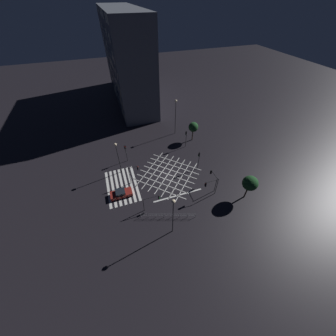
{
  "coord_description": "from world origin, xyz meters",
  "views": [
    {
      "loc": [
        26.22,
        -8.97,
        28.6
      ],
      "look_at": [
        0.0,
        0.0,
        1.86
      ],
      "focal_mm": 20.0,
      "sensor_mm": 36.0,
      "label": 1
    }
  ],
  "objects_px": {
    "traffic_light_nw_cross": "(186,136)",
    "traffic_light_se_cross": "(153,200)",
    "waiting_car": "(121,193)",
    "street_tree_near": "(250,183)",
    "traffic_light_sw_main": "(126,150)",
    "street_tree_far": "(193,127)",
    "traffic_light_ne_cross": "(211,185)",
    "traffic_light_ne_main": "(213,177)",
    "street_lamp_west": "(117,151)",
    "traffic_light_median_north": "(199,157)",
    "street_lamp_far": "(173,209)",
    "street_lamp_east": "(176,109)",
    "traffic_light_median_south": "(134,171)"
  },
  "relations": [
    {
      "from": "street_lamp_west",
      "to": "street_lamp_east",
      "type": "bearing_deg",
      "value": 122.47
    },
    {
      "from": "traffic_light_se_cross",
      "to": "street_tree_near",
      "type": "height_order",
      "value": "street_tree_near"
    },
    {
      "from": "traffic_light_median_south",
      "to": "traffic_light_ne_cross",
      "type": "xyz_separation_m",
      "value": [
        7.91,
        12.38,
        -0.04
      ]
    },
    {
      "from": "traffic_light_median_north",
      "to": "street_tree_far",
      "type": "height_order",
      "value": "street_tree_far"
    },
    {
      "from": "street_lamp_far",
      "to": "waiting_car",
      "type": "xyz_separation_m",
      "value": [
        -10.02,
        -6.71,
        -5.64
      ]
    },
    {
      "from": "traffic_light_se_cross",
      "to": "street_lamp_far",
      "type": "distance_m",
      "value": 6.78
    },
    {
      "from": "street_lamp_east",
      "to": "waiting_car",
      "type": "height_order",
      "value": "street_lamp_east"
    },
    {
      "from": "traffic_light_ne_cross",
      "to": "traffic_light_ne_main",
      "type": "bearing_deg",
      "value": -129.6
    },
    {
      "from": "street_tree_far",
      "to": "waiting_car",
      "type": "height_order",
      "value": "street_tree_far"
    },
    {
      "from": "traffic_light_sw_main",
      "to": "traffic_light_ne_cross",
      "type": "distance_m",
      "value": 19.62
    },
    {
      "from": "street_tree_far",
      "to": "waiting_car",
      "type": "bearing_deg",
      "value": -58.67
    },
    {
      "from": "street_lamp_far",
      "to": "street_tree_far",
      "type": "distance_m",
      "value": 26.2
    },
    {
      "from": "traffic_light_median_north",
      "to": "street_tree_near",
      "type": "distance_m",
      "value": 11.19
    },
    {
      "from": "traffic_light_nw_cross",
      "to": "traffic_light_median_south",
      "type": "height_order",
      "value": "traffic_light_nw_cross"
    },
    {
      "from": "traffic_light_nw_cross",
      "to": "street_tree_far",
      "type": "height_order",
      "value": "street_tree_far"
    },
    {
      "from": "street_tree_near",
      "to": "street_tree_far",
      "type": "bearing_deg",
      "value": -175.17
    },
    {
      "from": "waiting_car",
      "to": "traffic_light_ne_main",
      "type": "bearing_deg",
      "value": -11.27
    },
    {
      "from": "traffic_light_nw_cross",
      "to": "traffic_light_se_cross",
      "type": "relative_size",
      "value": 1.38
    },
    {
      "from": "traffic_light_sw_main",
      "to": "traffic_light_ne_cross",
      "type": "height_order",
      "value": "traffic_light_sw_main"
    },
    {
      "from": "street_tree_near",
      "to": "traffic_light_ne_cross",
      "type": "bearing_deg",
      "value": -111.8
    },
    {
      "from": "traffic_light_ne_main",
      "to": "street_tree_far",
      "type": "relative_size",
      "value": 0.74
    },
    {
      "from": "traffic_light_ne_cross",
      "to": "waiting_car",
      "type": "height_order",
      "value": "traffic_light_ne_cross"
    },
    {
      "from": "traffic_light_ne_main",
      "to": "street_lamp_east",
      "type": "xyz_separation_m",
      "value": [
        -20.05,
        -0.19,
        4.27
      ]
    },
    {
      "from": "traffic_light_median_south",
      "to": "waiting_car",
      "type": "distance_m",
      "value": 4.84
    },
    {
      "from": "traffic_light_nw_cross",
      "to": "waiting_car",
      "type": "distance_m",
      "value": 20.27
    },
    {
      "from": "traffic_light_median_south",
      "to": "traffic_light_median_north",
      "type": "distance_m",
      "value": 13.61
    },
    {
      "from": "traffic_light_se_cross",
      "to": "street_lamp_west",
      "type": "xyz_separation_m",
      "value": [
        -11.1,
        -3.97,
        3.21
      ]
    },
    {
      "from": "traffic_light_ne_main",
      "to": "street_lamp_west",
      "type": "relative_size",
      "value": 0.5
    },
    {
      "from": "traffic_light_median_north",
      "to": "waiting_car",
      "type": "relative_size",
      "value": 1.09
    },
    {
      "from": "street_lamp_west",
      "to": "street_tree_near",
      "type": "xyz_separation_m",
      "value": [
        14.3,
        20.9,
        -1.75
      ]
    },
    {
      "from": "traffic_light_nw_cross",
      "to": "street_tree_near",
      "type": "relative_size",
      "value": 0.86
    },
    {
      "from": "traffic_light_sw_main",
      "to": "traffic_light_median_north",
      "type": "xyz_separation_m",
      "value": [
        7.42,
        14.03,
        0.05
      ]
    },
    {
      "from": "traffic_light_ne_cross",
      "to": "street_tree_near",
      "type": "bearing_deg",
      "value": 158.2
    },
    {
      "from": "traffic_light_ne_main",
      "to": "traffic_light_nw_cross",
      "type": "distance_m",
      "value": 13.57
    },
    {
      "from": "traffic_light_median_north",
      "to": "street_lamp_west",
      "type": "relative_size",
      "value": 0.59
    },
    {
      "from": "street_lamp_far",
      "to": "traffic_light_ne_cross",
      "type": "bearing_deg",
      "value": 117.44
    },
    {
      "from": "street_lamp_west",
      "to": "street_tree_near",
      "type": "bearing_deg",
      "value": 55.62
    },
    {
      "from": "traffic_light_se_cross",
      "to": "street_lamp_far",
      "type": "relative_size",
      "value": 0.39
    },
    {
      "from": "traffic_light_se_cross",
      "to": "waiting_car",
      "type": "bearing_deg",
      "value": 136.86
    },
    {
      "from": "traffic_light_median_north",
      "to": "street_tree_far",
      "type": "distance_m",
      "value": 10.78
    },
    {
      "from": "traffic_light_sw_main",
      "to": "street_tree_far",
      "type": "distance_m",
      "value": 17.62
    },
    {
      "from": "traffic_light_sw_main",
      "to": "street_tree_near",
      "type": "distance_m",
      "value": 25.82
    },
    {
      "from": "traffic_light_sw_main",
      "to": "traffic_light_nw_cross",
      "type": "height_order",
      "value": "traffic_light_nw_cross"
    },
    {
      "from": "street_lamp_far",
      "to": "waiting_car",
      "type": "bearing_deg",
      "value": -146.18
    },
    {
      "from": "traffic_light_se_cross",
      "to": "street_tree_far",
      "type": "bearing_deg",
      "value": 48.15
    },
    {
      "from": "waiting_car",
      "to": "traffic_light_nw_cross",
      "type": "bearing_deg",
      "value": 30.24
    },
    {
      "from": "traffic_light_sw_main",
      "to": "street_tree_near",
      "type": "bearing_deg",
      "value": 47.68
    },
    {
      "from": "traffic_light_sw_main",
      "to": "traffic_light_median_north",
      "type": "height_order",
      "value": "traffic_light_median_north"
    },
    {
      "from": "street_tree_near",
      "to": "traffic_light_median_south",
      "type": "bearing_deg",
      "value": -119.18
    },
    {
      "from": "traffic_light_ne_cross",
      "to": "street_tree_near",
      "type": "relative_size",
      "value": 0.79
    }
  ]
}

